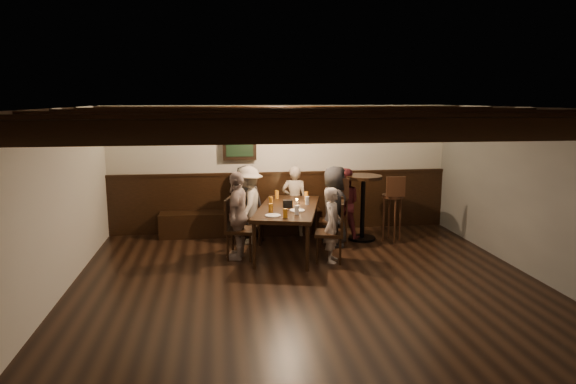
{
  "coord_description": "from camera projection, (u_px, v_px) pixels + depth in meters",
  "views": [
    {
      "loc": [
        -1.21,
        -6.19,
        2.51
      ],
      "look_at": [
        -0.18,
        1.3,
        1.14
      ],
      "focal_mm": 32.0,
      "sensor_mm": 36.0,
      "label": 1
    }
  ],
  "objects": [
    {
      "name": "bar_stool_right",
      "position": [
        392.0,
        217.0,
        9.15
      ],
      "size": [
        0.38,
        0.39,
        1.19
      ],
      "rotation": [
        0.0,
        0.0,
        -0.07
      ],
      "color": "#3C2113",
      "rests_on": "floor"
    },
    {
      "name": "dining_table",
      "position": [
        288.0,
        210.0,
        8.46
      ],
      "size": [
        1.39,
        2.2,
        0.76
      ],
      "rotation": [
        0.0,
        0.0,
        -0.25
      ],
      "color": "black",
      "rests_on": "floor"
    },
    {
      "name": "high_top_table",
      "position": [
        363.0,
        198.0,
        9.18
      ],
      "size": [
        0.66,
        0.66,
        1.18
      ],
      "color": "black",
      "rests_on": "floor"
    },
    {
      "name": "condiment_caddy",
      "position": [
        288.0,
        204.0,
        8.39
      ],
      "size": [
        0.15,
        0.1,
        0.12
      ],
      "primitive_type": "cube",
      "color": "black",
      "rests_on": "dining_table"
    },
    {
      "name": "chair_left_far",
      "position": [
        240.0,
        240.0,
        8.17
      ],
      "size": [
        0.54,
        0.54,
        0.97
      ],
      "rotation": [
        0.0,
        0.0,
        -1.82
      ],
      "color": "black",
      "rests_on": "floor"
    },
    {
      "name": "bar_stool_left",
      "position": [
        338.0,
        219.0,
        8.97
      ],
      "size": [
        0.38,
        0.41,
        1.19
      ],
      "rotation": [
        0.0,
        0.0,
        -0.16
      ],
      "color": "#3C2113",
      "rests_on": "floor"
    },
    {
      "name": "plate_far",
      "position": [
        297.0,
        210.0,
        8.14
      ],
      "size": [
        0.24,
        0.24,
        0.01
      ],
      "primitive_type": "cylinder",
      "color": "white",
      "rests_on": "dining_table"
    },
    {
      "name": "person_bench_centre",
      "position": [
        294.0,
        201.0,
        9.5
      ],
      "size": [
        0.54,
        0.42,
        1.31
      ],
      "primitive_type": "imported",
      "rotation": [
        0.0,
        0.0,
        2.89
      ],
      "color": "gray",
      "rests_on": "floor"
    },
    {
      "name": "plate_near",
      "position": [
        273.0,
        215.0,
        7.78
      ],
      "size": [
        0.24,
        0.24,
        0.01
      ],
      "primitive_type": "cylinder",
      "color": "white",
      "rests_on": "dining_table"
    },
    {
      "name": "chair_right_near",
      "position": [
        332.0,
        230.0,
        8.9
      ],
      "size": [
        0.5,
        0.5,
        0.9
      ],
      "rotation": [
        0.0,
        0.0,
        1.32
      ],
      "color": "black",
      "rests_on": "floor"
    },
    {
      "name": "pint_f",
      "position": [
        297.0,
        210.0,
        7.88
      ],
      "size": [
        0.07,
        0.07,
        0.14
      ],
      "primitive_type": "cylinder",
      "color": "silver",
      "rests_on": "dining_table"
    },
    {
      "name": "room",
      "position": [
        274.0,
        186.0,
        8.57
      ],
      "size": [
        7.0,
        7.0,
        7.0
      ],
      "color": "black",
      "rests_on": "ground"
    },
    {
      "name": "person_right_far",
      "position": [
        333.0,
        225.0,
        7.96
      ],
      "size": [
        0.38,
        0.49,
        1.18
      ],
      "primitive_type": "imported",
      "rotation": [
        0.0,
        0.0,
        1.32
      ],
      "color": "#AF9F94",
      "rests_on": "floor"
    },
    {
      "name": "pint_g",
      "position": [
        285.0,
        213.0,
        7.65
      ],
      "size": [
        0.07,
        0.07,
        0.14
      ],
      "primitive_type": "cylinder",
      "color": "#BF7219",
      "rests_on": "dining_table"
    },
    {
      "name": "chair_right_far",
      "position": [
        330.0,
        243.0,
        8.01
      ],
      "size": [
        0.53,
        0.53,
        0.95
      ],
      "rotation": [
        0.0,
        0.0,
        1.32
      ],
      "color": "black",
      "rests_on": "floor"
    },
    {
      "name": "person_left_far",
      "position": [
        238.0,
        215.0,
        8.11
      ],
      "size": [
        0.54,
        0.88,
        1.4
      ],
      "primitive_type": "imported",
      "rotation": [
        0.0,
        0.0,
        -1.82
      ],
      "color": "gray",
      "rests_on": "floor"
    },
    {
      "name": "person_bench_right",
      "position": [
        343.0,
        204.0,
        9.25
      ],
      "size": [
        0.73,
        0.63,
        1.3
      ],
      "primitive_type": "imported",
      "rotation": [
        0.0,
        0.0,
        2.89
      ],
      "color": "maroon",
      "rests_on": "floor"
    },
    {
      "name": "candle",
      "position": [
        297.0,
        202.0,
        8.73
      ],
      "size": [
        0.05,
        0.05,
        0.05
      ],
      "primitive_type": "cylinder",
      "color": "beige",
      "rests_on": "dining_table"
    },
    {
      "name": "pint_e",
      "position": [
        271.0,
        208.0,
        8.02
      ],
      "size": [
        0.07,
        0.07,
        0.14
      ],
      "primitive_type": "cylinder",
      "color": "#BF7219",
      "rests_on": "dining_table"
    },
    {
      "name": "person_left_near",
      "position": [
        248.0,
        205.0,
        8.99
      ],
      "size": [
        0.71,
        0.98,
        1.37
      ],
      "primitive_type": "imported",
      "rotation": [
        0.0,
        0.0,
        -1.82
      ],
      "color": "gray",
      "rests_on": "floor"
    },
    {
      "name": "pint_c",
      "position": [
        271.0,
        201.0,
        8.57
      ],
      "size": [
        0.07,
        0.07,
        0.14
      ],
      "primitive_type": "cylinder",
      "color": "#BF7219",
      "rests_on": "dining_table"
    },
    {
      "name": "person_right_near",
      "position": [
        334.0,
        206.0,
        8.82
      ],
      "size": [
        0.6,
        0.77,
        1.39
      ],
      "primitive_type": "imported",
      "rotation": [
        0.0,
        0.0,
        1.32
      ],
      "color": "#262528",
      "rests_on": "floor"
    },
    {
      "name": "pint_b",
      "position": [
        306.0,
        196.0,
        9.05
      ],
      "size": [
        0.07,
        0.07,
        0.14
      ],
      "primitive_type": "cylinder",
      "color": "#BF7219",
      "rests_on": "dining_table"
    },
    {
      "name": "chair_left_near",
      "position": [
        250.0,
        227.0,
        9.06
      ],
      "size": [
        0.53,
        0.53,
        0.95
      ],
      "rotation": [
        0.0,
        0.0,
        -1.82
      ],
      "color": "black",
      "rests_on": "floor"
    },
    {
      "name": "pint_d",
      "position": [
        307.0,
        201.0,
        8.6
      ],
      "size": [
        0.07,
        0.07,
        0.14
      ],
      "primitive_type": "cylinder",
      "color": "silver",
      "rests_on": "dining_table"
    },
    {
      "name": "person_bench_left",
      "position": [
        245.0,
        201.0,
        9.45
      ],
      "size": [
        0.73,
        0.57,
        1.32
      ],
      "primitive_type": "imported",
      "rotation": [
        0.0,
        0.0,
        2.89
      ],
      "color": "#242426",
      "rests_on": "floor"
    },
    {
      "name": "pint_a",
      "position": [
        277.0,
        194.0,
        9.15
      ],
      "size": [
        0.07,
        0.07,
        0.14
      ],
      "primitive_type": "cylinder",
      "color": "#BF7219",
      "rests_on": "dining_table"
    }
  ]
}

